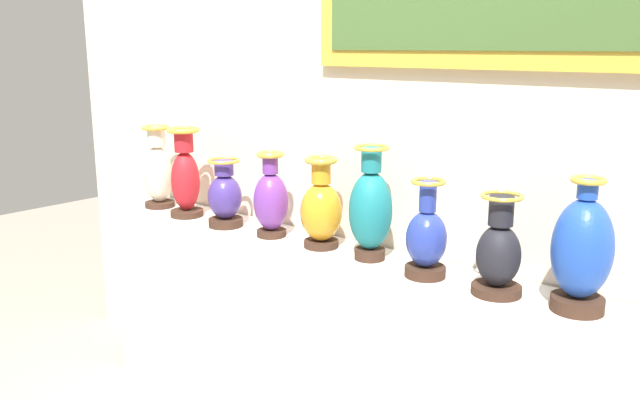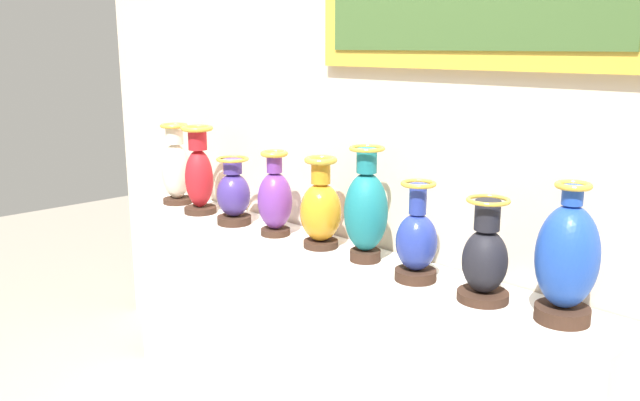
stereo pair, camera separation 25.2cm
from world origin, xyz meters
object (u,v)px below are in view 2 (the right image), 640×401
Objects in this scene: vase_indigo at (234,194)px; vase_crimson at (199,174)px; vase_violet at (275,199)px; vase_amber at (321,209)px; vase_cobalt at (416,242)px; vase_sapphire at (567,260)px; vase_teal at (366,210)px; vase_ivory at (176,168)px; vase_onyx at (485,259)px.

vase_crimson is at bearing 179.38° from vase_indigo.
vase_amber reaches higher than vase_violet.
vase_cobalt is 0.83× the size of vase_sapphire.
vase_sapphire is (0.75, 0.00, -0.01)m from vase_teal.
vase_ivory is at bearing -179.92° from vase_sapphire.
vase_indigo is (0.26, -0.00, -0.05)m from vase_crimson.
vase_onyx is at bearing -173.65° from vase_sapphire.
vase_sapphire reaches higher than vase_onyx.
vase_onyx is 0.80× the size of vase_sapphire.
vase_ivory is 0.98× the size of vase_sapphire.
vase_ivory is 1.24m from vase_teal.
vase_teal is at bearing 2.05° from vase_violet.
vase_onyx is at bearing -3.01° from vase_teal.
vase_teal reaches higher than vase_violet.
vase_cobalt is 0.50m from vase_sapphire.
vase_sapphire is at bearing 0.08° from vase_ivory.
vase_onyx is at bearing -0.78° from vase_ivory.
vase_crimson is 1.15× the size of vase_amber.
vase_crimson is 0.27m from vase_indigo.
vase_onyx is (1.24, 0.01, 0.00)m from vase_indigo.
vase_indigo is 0.73× the size of vase_sapphire.
vase_violet is 0.25m from vase_amber.
vase_cobalt is 0.25m from vase_onyx.
vase_crimson is at bearing -178.96° from vase_sapphire.
vase_indigo is at bearing -177.32° from vase_teal.
vase_indigo is 0.51m from vase_amber.
vase_indigo is at bearing -0.62° from vase_crimson.
vase_crimson is at bearing -6.84° from vase_ivory.
vase_onyx is at bearing -2.01° from vase_amber.
vase_sapphire is at bearing 0.81° from vase_violet.
vase_indigo is 0.74m from vase_teal.
vase_violet is 0.99× the size of vase_amber.
vase_ivory is 0.97× the size of vase_crimson.
vase_amber is at bearing 2.29° from vase_crimson.
vase_indigo is 0.91× the size of vase_onyx.
vase_violet is 1.09× the size of vase_onyx.
vase_violet reaches higher than vase_cobalt.
vase_indigo is 0.26m from vase_violet.
vase_crimson is at bearing -179.98° from vase_cobalt.
vase_sapphire reaches higher than vase_cobalt.
vase_teal is 0.51m from vase_onyx.
vase_sapphire is (0.98, 0.00, 0.03)m from vase_amber.
vase_cobalt is at bearing 0.02° from vase_crimson.
vase_amber is (0.25, 0.02, -0.00)m from vase_violet.
vase_violet is at bearing 178.91° from vase_cobalt.
vase_teal is (0.48, 0.02, 0.04)m from vase_violet.
vase_indigo is 0.83× the size of vase_amber.
vase_indigo is at bearing -3.59° from vase_ivory.
vase_indigo is at bearing -179.80° from vase_cobalt.
vase_sapphire is at bearing 6.35° from vase_onyx.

